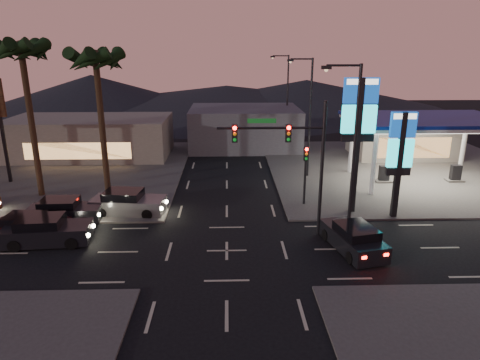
{
  "coord_description": "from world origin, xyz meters",
  "views": [
    {
      "loc": [
        0.11,
        -21.48,
        10.77
      ],
      "look_at": [
        0.84,
        3.55,
        3.0
      ],
      "focal_mm": 32.0,
      "sensor_mm": 36.0,
      "label": 1
    }
  ],
  "objects_px": {
    "car_lane_a_front": "(46,231)",
    "car_lane_b_mid": "(64,211)",
    "traffic_signal_mast": "(292,150)",
    "pylon_sign_tall": "(359,119)",
    "car_lane_b_front": "(128,203)",
    "gas_station": "(427,122)",
    "suv_station": "(353,238)",
    "pylon_sign_short": "(401,149)",
    "car_lane_a_mid": "(30,227)"
  },
  "relations": [
    {
      "from": "car_lane_a_front",
      "to": "car_lane_b_front",
      "type": "height_order",
      "value": "car_lane_b_front"
    },
    {
      "from": "car_lane_b_front",
      "to": "car_lane_b_mid",
      "type": "relative_size",
      "value": 1.08
    },
    {
      "from": "car_lane_a_mid",
      "to": "car_lane_b_mid",
      "type": "bearing_deg",
      "value": 64.31
    },
    {
      "from": "pylon_sign_short",
      "to": "traffic_signal_mast",
      "type": "xyz_separation_m",
      "value": [
        -7.24,
        -2.51,
        0.57
      ]
    },
    {
      "from": "pylon_sign_tall",
      "to": "pylon_sign_short",
      "type": "distance_m",
      "value": 3.2
    },
    {
      "from": "pylon_sign_tall",
      "to": "suv_station",
      "type": "bearing_deg",
      "value": -104.97
    },
    {
      "from": "pylon_sign_short",
      "to": "suv_station",
      "type": "distance_m",
      "value": 7.27
    },
    {
      "from": "car_lane_a_front",
      "to": "pylon_sign_tall",
      "type": "bearing_deg",
      "value": 12.68
    },
    {
      "from": "car_lane_b_mid",
      "to": "gas_station",
      "type": "bearing_deg",
      "value": 15.79
    },
    {
      "from": "car_lane_b_front",
      "to": "car_lane_a_mid",
      "type": "bearing_deg",
      "value": -143.3
    },
    {
      "from": "gas_station",
      "to": "car_lane_a_front",
      "type": "relative_size",
      "value": 2.42
    },
    {
      "from": "traffic_signal_mast",
      "to": "pylon_sign_tall",
      "type": "bearing_deg",
      "value": 36.52
    },
    {
      "from": "car_lane_b_mid",
      "to": "suv_station",
      "type": "distance_m",
      "value": 18.08
    },
    {
      "from": "suv_station",
      "to": "pylon_sign_tall",
      "type": "bearing_deg",
      "value": 75.03
    },
    {
      "from": "traffic_signal_mast",
      "to": "gas_station",
      "type": "bearing_deg",
      "value": 39.28
    },
    {
      "from": "traffic_signal_mast",
      "to": "car_lane_a_front",
      "type": "xyz_separation_m",
      "value": [
        -14.08,
        -0.72,
        -4.48
      ]
    },
    {
      "from": "traffic_signal_mast",
      "to": "suv_station",
      "type": "bearing_deg",
      "value": -33.0
    },
    {
      "from": "car_lane_b_front",
      "to": "car_lane_b_mid",
      "type": "bearing_deg",
      "value": -161.24
    },
    {
      "from": "pylon_sign_tall",
      "to": "traffic_signal_mast",
      "type": "bearing_deg",
      "value": -143.48
    },
    {
      "from": "car_lane_a_mid",
      "to": "car_lane_b_front",
      "type": "height_order",
      "value": "car_lane_b_front"
    },
    {
      "from": "pylon_sign_tall",
      "to": "traffic_signal_mast",
      "type": "xyz_separation_m",
      "value": [
        -4.74,
        -3.51,
        -1.17
      ]
    },
    {
      "from": "car_lane_b_mid",
      "to": "pylon_sign_tall",
      "type": "bearing_deg",
      "value": 2.97
    },
    {
      "from": "pylon_sign_tall",
      "to": "pylon_sign_short",
      "type": "height_order",
      "value": "pylon_sign_tall"
    },
    {
      "from": "gas_station",
      "to": "pylon_sign_short",
      "type": "relative_size",
      "value": 1.74
    },
    {
      "from": "car_lane_a_front",
      "to": "suv_station",
      "type": "xyz_separation_m",
      "value": [
        17.32,
        -1.38,
        -0.03
      ]
    },
    {
      "from": "car_lane_b_front",
      "to": "car_lane_b_mid",
      "type": "height_order",
      "value": "car_lane_b_front"
    },
    {
      "from": "pylon_sign_tall",
      "to": "car_lane_a_mid",
      "type": "relative_size",
      "value": 2.03
    },
    {
      "from": "pylon_sign_tall",
      "to": "traffic_signal_mast",
      "type": "relative_size",
      "value": 1.12
    },
    {
      "from": "traffic_signal_mast",
      "to": "suv_station",
      "type": "distance_m",
      "value": 5.94
    },
    {
      "from": "suv_station",
      "to": "traffic_signal_mast",
      "type": "bearing_deg",
      "value": 147.0
    },
    {
      "from": "car_lane_a_mid",
      "to": "car_lane_b_mid",
      "type": "xyz_separation_m",
      "value": [
        1.15,
        2.39,
        0.05
      ]
    },
    {
      "from": "pylon_sign_tall",
      "to": "car_lane_b_front",
      "type": "distance_m",
      "value": 16.21
    },
    {
      "from": "car_lane_a_front",
      "to": "car_lane_a_mid",
      "type": "xyz_separation_m",
      "value": [
        -1.31,
        0.86,
        -0.09
      ]
    },
    {
      "from": "car_lane_b_front",
      "to": "suv_station",
      "type": "distance_m",
      "value": 14.91
    },
    {
      "from": "gas_station",
      "to": "suv_station",
      "type": "distance_m",
      "value": 15.71
    },
    {
      "from": "car_lane_a_mid",
      "to": "car_lane_b_front",
      "type": "distance_m",
      "value": 6.15
    },
    {
      "from": "car_lane_a_mid",
      "to": "car_lane_b_mid",
      "type": "height_order",
      "value": "car_lane_b_mid"
    },
    {
      "from": "pylon_sign_short",
      "to": "car_lane_a_mid",
      "type": "relative_size",
      "value": 1.58
    },
    {
      "from": "gas_station",
      "to": "traffic_signal_mast",
      "type": "height_order",
      "value": "traffic_signal_mast"
    },
    {
      "from": "pylon_sign_short",
      "to": "car_lane_a_front",
      "type": "distance_m",
      "value": 21.92
    },
    {
      "from": "gas_station",
      "to": "pylon_sign_tall",
      "type": "xyz_separation_m",
      "value": [
        -7.5,
        -6.5,
        1.31
      ]
    },
    {
      "from": "pylon_sign_short",
      "to": "car_lane_b_mid",
      "type": "relative_size",
      "value": 1.47
    },
    {
      "from": "pylon_sign_tall",
      "to": "car_lane_a_mid",
      "type": "height_order",
      "value": "pylon_sign_tall"
    },
    {
      "from": "pylon_sign_short",
      "to": "car_lane_a_mid",
      "type": "bearing_deg",
      "value": -174.0
    },
    {
      "from": "gas_station",
      "to": "car_lane_b_front",
      "type": "relative_size",
      "value": 2.38
    },
    {
      "from": "pylon_sign_tall",
      "to": "car_lane_b_front",
      "type": "bearing_deg",
      "value": 178.87
    },
    {
      "from": "traffic_signal_mast",
      "to": "car_lane_b_front",
      "type": "relative_size",
      "value": 1.56
    },
    {
      "from": "car_lane_a_front",
      "to": "car_lane_b_mid",
      "type": "bearing_deg",
      "value": 92.74
    },
    {
      "from": "pylon_sign_tall",
      "to": "car_lane_a_mid",
      "type": "distance_m",
      "value": 21.2
    },
    {
      "from": "traffic_signal_mast",
      "to": "car_lane_b_mid",
      "type": "relative_size",
      "value": 1.68
    }
  ]
}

